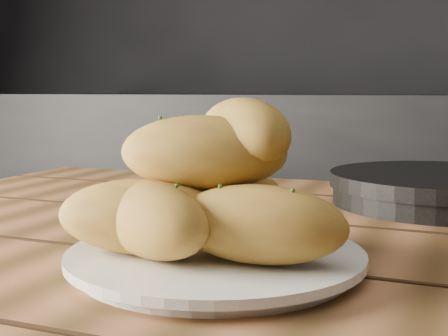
{
  "coord_description": "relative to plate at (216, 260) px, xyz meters",
  "views": [
    {
      "loc": [
        -0.19,
        0.07,
        0.91
      ],
      "look_at": [
        -0.41,
        0.59,
        0.84
      ],
      "focal_mm": 50.0,
      "sensor_mm": 36.0,
      "label": 1
    }
  ],
  "objects": [
    {
      "name": "plate",
      "position": [
        0.0,
        0.0,
        0.0
      ],
      "size": [
        0.27,
        0.27,
        0.02
      ],
      "color": "white",
      "rests_on": "table"
    },
    {
      "name": "bread_rolls",
      "position": [
        -0.01,
        -0.0,
        0.06
      ],
      "size": [
        0.26,
        0.24,
        0.14
      ],
      "color": "#B48932",
      "rests_on": "plate"
    },
    {
      "name": "skillet",
      "position": [
        0.17,
        0.42,
        0.01
      ],
      "size": [
        0.45,
        0.31,
        0.05
      ],
      "color": "black",
      "rests_on": "table"
    }
  ]
}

